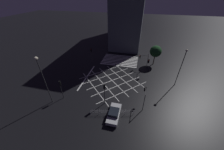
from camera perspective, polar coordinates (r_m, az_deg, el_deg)
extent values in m
plane|color=black|center=(29.13, 0.00, -2.49)|extent=(200.00, 200.00, 0.00)
cube|color=silver|center=(35.01, 2.70, 4.43)|extent=(10.40, 0.50, 0.01)
cube|color=silver|center=(35.78, 2.98, 5.13)|extent=(10.40, 0.50, 0.01)
cube|color=silver|center=(36.56, 3.24, 5.81)|extent=(10.40, 0.50, 0.01)
cube|color=silver|center=(37.34, 3.50, 6.45)|extent=(10.40, 0.50, 0.01)
cube|color=silver|center=(38.12, 3.74, 7.07)|extent=(10.40, 0.50, 0.01)
cube|color=silver|center=(38.92, 3.98, 7.66)|extent=(10.40, 0.50, 0.01)
cube|color=silver|center=(39.71, 4.20, 8.23)|extent=(10.40, 0.50, 0.01)
cube|color=silver|center=(40.51, 4.42, 8.78)|extent=(10.40, 0.50, 0.01)
cube|color=silver|center=(32.45, -4.31, 1.71)|extent=(9.09, 9.09, 0.01)
cube|color=silver|center=(31.36, 7.20, 0.21)|extent=(9.09, 9.09, 0.01)
cube|color=silver|center=(30.75, -2.27, -0.28)|extent=(9.09, 9.09, 0.01)
cube|color=silver|center=(30.17, 3.74, -1.09)|extent=(9.09, 9.09, 0.01)
cube|color=silver|center=(29.13, 0.00, -2.49)|extent=(9.09, 9.09, 0.01)
cube|color=silver|center=(29.13, 0.00, -2.49)|extent=(9.09, 9.09, 0.01)
cube|color=silver|center=(27.61, 2.54, -4.94)|extent=(9.09, 9.09, 0.01)
cube|color=silver|center=(28.24, -4.00, -3.97)|extent=(9.09, 9.09, 0.01)
cube|color=silver|center=(26.21, 5.38, -7.66)|extent=(9.09, 9.09, 0.01)
cube|color=silver|center=(27.51, -8.25, -5.51)|extent=(9.09, 9.09, 0.01)
cube|color=silver|center=(30.90, -11.41, -0.83)|extent=(0.30, 10.40, 0.01)
cube|color=#4C515B|center=(54.35, 8.67, 29.25)|extent=(10.00, 31.31, 25.69)
cube|color=beige|center=(70.12, 4.74, 21.62)|extent=(0.06, 1.40, 1.80)
cube|color=black|center=(66.35, 4.15, 20.91)|extent=(0.06, 1.40, 1.80)
cube|color=black|center=(62.61, 3.51, 20.10)|extent=(0.06, 1.40, 1.80)
cube|color=black|center=(58.88, 2.78, 19.19)|extent=(0.06, 1.40, 1.80)
cube|color=beige|center=(55.18, 1.97, 18.16)|extent=(0.06, 1.40, 1.80)
cube|color=black|center=(51.52, 1.06, 16.97)|extent=(0.06, 1.40, 1.80)
cube|color=black|center=(47.89, 0.02, 15.60)|extent=(0.06, 1.40, 1.80)
cube|color=black|center=(44.31, -1.18, 14.00)|extent=(0.06, 1.40, 1.80)
cube|color=beige|center=(69.47, 4.88, 24.23)|extent=(0.06, 1.40, 1.80)
cube|color=black|center=(65.67, 4.28, 23.66)|extent=(0.06, 1.40, 1.80)
cube|color=black|center=(61.88, 3.62, 23.01)|extent=(0.06, 1.40, 1.80)
cube|color=beige|center=(58.11, 2.88, 22.28)|extent=(0.06, 1.40, 1.80)
cube|color=black|center=(54.36, 2.04, 21.44)|extent=(0.06, 1.40, 1.80)
cube|color=beige|center=(50.63, 1.10, 20.47)|extent=(0.06, 1.40, 1.80)
cube|color=beige|center=(46.94, 0.02, 19.34)|extent=(0.06, 1.40, 1.80)
cube|color=beige|center=(43.28, -1.23, 18.02)|extent=(0.06, 1.40, 1.80)
cube|color=beige|center=(68.97, 5.02, 26.88)|extent=(0.06, 1.40, 1.80)
cube|color=black|center=(65.14, 4.42, 26.46)|extent=(0.06, 1.40, 1.80)
cube|color=black|center=(61.32, 3.74, 25.98)|extent=(0.06, 1.40, 1.80)
cube|color=black|center=(57.51, 2.98, 25.43)|extent=(0.06, 1.40, 1.80)
cube|color=black|center=(53.72, 2.12, 24.81)|extent=(0.06, 1.40, 1.80)
cube|color=black|center=(49.95, 1.14, 24.08)|extent=(0.06, 1.40, 1.80)
cube|color=black|center=(46.20, 0.02, 23.23)|extent=(0.06, 1.40, 1.80)
cube|color=black|center=(42.47, -1.29, 22.21)|extent=(0.06, 1.40, 1.80)
cube|color=black|center=(68.62, 5.18, 29.56)|extent=(0.06, 1.40, 1.80)
cube|color=black|center=(64.77, 4.56, 29.29)|extent=(0.06, 1.40, 1.80)
cube|color=black|center=(60.93, 3.87, 28.99)|extent=(0.06, 1.40, 1.80)
cube|color=black|center=(57.09, 3.09, 28.65)|extent=(0.06, 1.40, 1.80)
cube|color=black|center=(53.27, 2.20, 28.25)|extent=(0.06, 1.40, 1.80)
cube|color=black|center=(49.46, 1.19, 27.78)|extent=(0.06, 1.40, 1.80)
cube|color=beige|center=(45.67, 0.02, 27.22)|extent=(0.06, 1.40, 1.80)
cube|color=beige|center=(41.90, -1.35, 26.55)|extent=(0.06, 1.40, 1.80)
cube|color=beige|center=(41.58, -1.42, 30.98)|extent=(0.06, 1.40, 1.80)
cylinder|color=#2D2D30|center=(25.31, -22.11, -6.35)|extent=(0.11, 0.11, 4.04)
cube|color=black|center=(24.49, -22.70, -3.44)|extent=(0.28, 0.16, 0.90)
sphere|color=black|center=(24.39, -22.72, -2.73)|extent=(0.18, 0.18, 0.18)
sphere|color=black|center=(24.56, -22.57, -3.29)|extent=(0.18, 0.18, 0.18)
sphere|color=green|center=(24.73, -22.42, -3.84)|extent=(0.18, 0.18, 0.18)
cube|color=black|center=(24.44, -22.81, -3.57)|extent=(0.36, 0.02, 0.98)
cylinder|color=#2D2D30|center=(22.37, -3.43, -8.86)|extent=(0.11, 0.11, 4.40)
cube|color=black|center=(21.34, -3.49, -5.30)|extent=(0.28, 0.16, 0.90)
sphere|color=red|center=(21.23, -3.43, -4.49)|extent=(0.18, 0.18, 0.18)
sphere|color=black|center=(21.42, -3.41, -5.11)|extent=(0.18, 0.18, 0.18)
sphere|color=black|center=(21.61, -3.38, -5.72)|extent=(0.18, 0.18, 0.18)
cube|color=black|center=(21.27, -3.56, -5.45)|extent=(0.36, 0.02, 0.98)
cylinder|color=#2D2D30|center=(34.25, 15.90, 5.85)|extent=(0.11, 0.11, 3.68)
cylinder|color=#2D2D30|center=(33.45, 14.60, 8.62)|extent=(2.05, 0.09, 0.09)
cube|color=black|center=(33.61, 12.74, 8.17)|extent=(0.16, 0.28, 0.90)
sphere|color=red|center=(33.48, 12.62, 8.65)|extent=(0.18, 0.18, 0.18)
sphere|color=black|center=(33.61, 12.55, 8.19)|extent=(0.18, 0.18, 0.18)
sphere|color=black|center=(33.74, 12.49, 7.74)|extent=(0.18, 0.18, 0.18)
cube|color=black|center=(33.61, 12.90, 8.15)|extent=(0.02, 0.36, 0.98)
cylinder|color=#2D2D30|center=(22.07, 14.31, -12.27)|extent=(0.11, 0.11, 3.66)
cylinder|color=#2D2D30|center=(21.75, 15.00, -7.11)|extent=(0.09, 2.23, 0.09)
cube|color=black|center=(22.89, 14.88, -6.14)|extent=(0.28, 0.16, 0.90)
sphere|color=red|center=(22.78, 14.99, -5.39)|extent=(0.18, 0.18, 0.18)
sphere|color=black|center=(22.97, 14.88, -5.96)|extent=(0.18, 0.18, 0.18)
sphere|color=black|center=(23.16, 14.77, -6.53)|extent=(0.18, 0.18, 0.18)
cube|color=black|center=(22.82, 14.87, -6.28)|extent=(0.36, 0.02, 0.98)
cylinder|color=#2D2D30|center=(33.95, 15.94, 6.07)|extent=(0.11, 0.11, 4.19)
cylinder|color=#2D2D30|center=(31.81, 16.49, 7.95)|extent=(0.09, 2.89, 0.09)
cube|color=black|center=(30.71, 16.38, 6.04)|extent=(0.28, 0.16, 0.90)
sphere|color=red|center=(30.48, 16.47, 6.43)|extent=(0.18, 0.18, 0.18)
sphere|color=black|center=(30.61, 16.38, 5.94)|extent=(0.18, 0.18, 0.18)
sphere|color=black|center=(30.75, 16.29, 5.45)|extent=(0.18, 0.18, 0.18)
cube|color=black|center=(30.79, 16.38, 6.11)|extent=(0.36, 0.02, 0.98)
cylinder|color=#2D2D30|center=(36.07, -9.28, 8.80)|extent=(0.11, 0.11, 4.29)
cube|color=black|center=(35.29, -9.61, 11.11)|extent=(0.28, 0.16, 0.90)
sphere|color=red|center=(35.08, -9.73, 11.48)|extent=(0.18, 0.18, 0.18)
sphere|color=black|center=(35.19, -9.68, 11.03)|extent=(0.18, 0.18, 0.18)
sphere|color=black|center=(35.31, -9.63, 10.59)|extent=(0.18, 0.18, 0.18)
cube|color=black|center=(35.36, -9.56, 11.16)|extent=(0.36, 0.02, 0.98)
cylinder|color=#2D2D30|center=(28.98, 28.61, 2.16)|extent=(0.14, 0.14, 8.06)
sphere|color=#F4EAC6|center=(27.28, 31.02, 9.55)|extent=(0.46, 0.46, 0.46)
cylinder|color=#2D2D30|center=(23.92, -28.13, -3.30)|extent=(0.14, 0.14, 8.94)
sphere|color=#F4EAC6|center=(21.73, -31.42, 6.47)|extent=(0.56, 0.56, 0.56)
cylinder|color=#2D2D30|center=(42.09, 0.89, 15.57)|extent=(0.14, 0.14, 7.73)
sphere|color=#F4EAC6|center=(40.97, 0.95, 20.86)|extent=(0.42, 0.42, 0.42)
cylinder|color=#38281C|center=(36.83, 18.60, 6.61)|extent=(0.24, 0.24, 2.75)
sphere|color=#19421E|center=(35.79, 19.34, 10.17)|extent=(3.07, 3.07, 3.07)
cube|color=#B7BABC|center=(21.63, 0.95, -17.37)|extent=(1.80, 4.23, 0.64)
cube|color=black|center=(21.12, 0.90, -16.62)|extent=(1.59, 1.78, 0.51)
sphere|color=white|center=(23.06, 0.69, -13.27)|extent=(0.16, 0.16, 0.16)
sphere|color=white|center=(22.92, 3.50, -13.72)|extent=(0.16, 0.16, 0.16)
cylinder|color=black|center=(22.70, -0.31, -14.78)|extent=(0.20, 0.65, 0.65)
cylinder|color=black|center=(22.52, 3.71, -15.44)|extent=(0.20, 0.65, 0.65)
cylinder|color=black|center=(21.14, -2.07, -20.03)|extent=(0.20, 0.65, 0.65)
cylinder|color=black|center=(20.94, 2.35, -20.82)|extent=(0.20, 0.65, 0.65)
cylinder|color=#B7B7BC|center=(22.15, -9.90, -16.41)|extent=(0.05, 0.05, 1.05)
cylinder|color=#B7B7BC|center=(21.95, -5.98, -16.56)|extent=(0.05, 0.05, 1.05)
cylinder|color=#B7B7BC|center=(21.85, -2.00, -16.63)|extent=(0.05, 0.05, 1.05)
cylinder|color=#B7B7BC|center=(21.85, 2.00, -16.63)|extent=(0.05, 0.05, 1.05)
cylinder|color=#B7B7BC|center=(21.95, 5.98, -16.56)|extent=(0.05, 0.05, 1.05)
cylinder|color=#B7B7BC|center=(22.15, 9.90, -16.41)|extent=(0.05, 0.05, 1.05)
cylinder|color=#B7B7BC|center=(21.47, 0.00, -15.83)|extent=(7.12, 1.71, 0.04)
cylinder|color=#B7B7BC|center=(21.80, 0.00, -16.55)|extent=(7.12, 1.71, 0.04)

